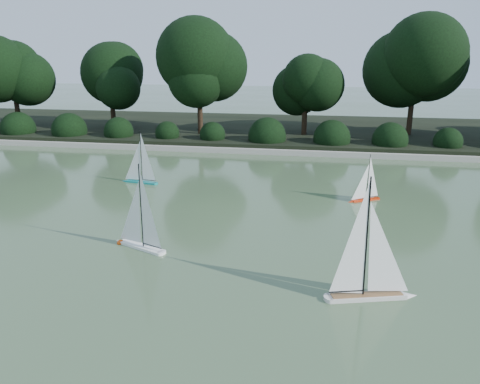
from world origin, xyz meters
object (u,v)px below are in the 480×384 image
Objects in this scene: sailboat_orange at (363,193)px; sailboat_teal at (138,174)px; sailboat_white_a at (137,233)px; race_buoy at (121,243)px; sailboat_white_b at (375,279)px.

sailboat_teal is at bearing 174.12° from sailboat_orange.
sailboat_white_a is 12.18× the size of race_buoy.
sailboat_white_a is 4.40m from sailboat_teal.
sailboat_white_b is 1.28× the size of sailboat_teal.
sailboat_white_a reaches higher than race_buoy.
sailboat_white_a is 0.47m from race_buoy.
sailboat_teal reaches higher than race_buoy.
sailboat_white_b reaches higher than sailboat_white_a.
sailboat_teal is at bearing 111.33° from sailboat_white_a.
sailboat_white_b is 1.61× the size of sailboat_orange.
sailboat_white_b is 4.64m from race_buoy.
race_buoy is (-4.45, 1.26, -0.30)m from sailboat_white_b.
sailboat_orange is (4.28, 3.49, -0.08)m from sailboat_white_a.
sailboat_white_a is 4.23m from sailboat_white_b.
race_buoy is at bearing -143.94° from sailboat_orange.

